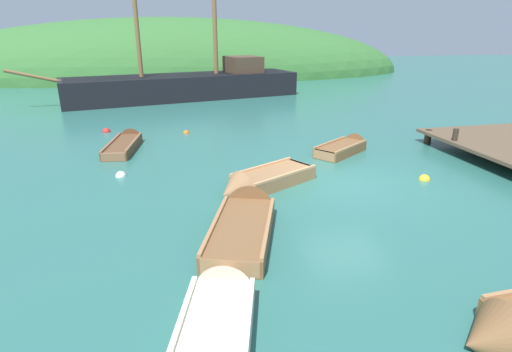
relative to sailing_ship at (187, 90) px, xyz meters
The scene contains 12 objects.
ground_plane 18.40m from the sailing_ship, 78.10° to the right, with size 120.00×120.00×0.00m, color #2D6B60.
shore_hill 16.67m from the sailing_ship, 92.18° to the left, with size 51.64×19.33×11.57m, color #387033.
sailing_ship is the anchor object (origin of this frame).
rowboat_far 20.13m from the sailing_ship, 89.62° to the right, with size 2.37×3.88×1.21m.
rowboat_outer_right 15.56m from the sailing_ship, 70.46° to the right, with size 2.92×2.48×0.93m.
rowboat_center 17.70m from the sailing_ship, 86.38° to the right, with size 3.39×2.56×1.10m.
rowboat_portside 23.55m from the sailing_ship, 92.39° to the right, with size 1.99×3.80×1.03m.
rowboat_near_dock 12.51m from the sailing_ship, 104.78° to the right, with size 1.45×3.71×0.90m.
buoy_yellow 19.21m from the sailing_ship, 70.91° to the right, with size 0.35×0.35×0.35m, color yellow.
buoy_red 10.21m from the sailing_ship, 114.89° to the right, with size 0.37×0.37×0.37m, color red.
buoy_orange 10.34m from the sailing_ship, 93.84° to the right, with size 0.29×0.29×0.29m, color orange.
buoy_white 16.04m from the sailing_ship, 101.11° to the right, with size 0.34×0.34×0.34m, color white.
Camera 1 is at (-5.28, -10.58, 4.41)m, focal length 28.23 mm.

